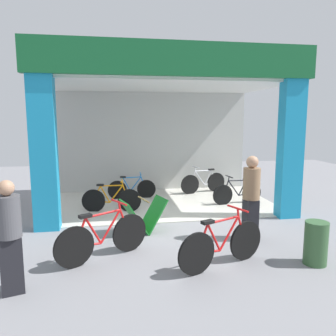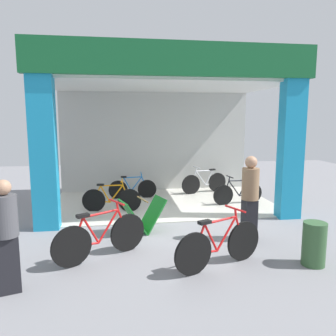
{
  "view_description": "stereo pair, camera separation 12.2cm",
  "coord_description": "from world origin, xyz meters",
  "views": [
    {
      "loc": [
        -1.38,
        -7.35,
        2.42
      ],
      "look_at": [
        0.0,
        0.91,
        1.15
      ],
      "focal_mm": 35.7,
      "sensor_mm": 36.0,
      "label": 1
    },
    {
      "loc": [
        -1.26,
        -7.37,
        2.42
      ],
      "look_at": [
        0.0,
        0.91,
        1.15
      ],
      "focal_mm": 35.7,
      "sensor_mm": 36.0,
      "label": 2
    }
  ],
  "objects": [
    {
      "name": "shop_facade",
      "position": [
        0.0,
        1.88,
        2.16
      ],
      "size": [
        6.35,
        3.97,
        4.02
      ],
      "color": "beige",
      "rests_on": "ground"
    },
    {
      "name": "bicycle_parked_1",
      "position": [
        0.34,
        -2.4,
        0.38
      ],
      "size": [
        1.61,
        0.72,
        0.95
      ],
      "color": "black",
      "rests_on": "ground"
    },
    {
      "name": "bicycle_inside_3",
      "position": [
        2.06,
        1.36,
        0.33
      ],
      "size": [
        1.48,
        0.41,
        0.82
      ],
      "color": "black",
      "rests_on": "ground"
    },
    {
      "name": "ground_plane",
      "position": [
        0.0,
        0.0,
        0.0
      ],
      "size": [
        20.31,
        20.31,
        0.0
      ],
      "primitive_type": "plane",
      "color": "gray",
      "rests_on": "ground"
    },
    {
      "name": "bicycle_inside_2",
      "position": [
        1.49,
        2.88,
        0.35
      ],
      "size": [
        1.56,
        0.53,
        0.88
      ],
      "color": "black",
      "rests_on": "ground"
    },
    {
      "name": "bicycle_parked_0",
      "position": [
        -1.58,
        -1.77,
        0.39
      ],
      "size": [
        1.54,
        0.93,
        0.97
      ],
      "color": "black",
      "rests_on": "ground"
    },
    {
      "name": "pedestrian_1",
      "position": [
        -2.79,
        -2.7,
        0.82
      ],
      "size": [
        0.41,
        0.41,
        1.6
      ],
      "color": "black",
      "rests_on": "ground"
    },
    {
      "name": "bicycle_inside_1",
      "position": [
        -0.84,
        2.48,
        0.31
      ],
      "size": [
        1.43,
        0.39,
        0.79
      ],
      "color": "black",
      "rests_on": "ground"
    },
    {
      "name": "pedestrian_0",
      "position": [
        1.3,
        -1.29,
        0.87
      ],
      "size": [
        0.34,
        0.34,
        1.68
      ],
      "color": "black",
      "rests_on": "ground"
    },
    {
      "name": "sandwich_board_sign",
      "position": [
        -0.76,
        -0.5,
        0.36
      ],
      "size": [
        1.04,
        0.82,
        0.73
      ],
      "color": "#197226",
      "rests_on": "ground"
    },
    {
      "name": "trash_bin",
      "position": [
        1.9,
        -2.56,
        0.36
      ],
      "size": [
        0.38,
        0.38,
        0.73
      ],
      "primitive_type": "cylinder",
      "color": "#335933",
      "rests_on": "ground"
    },
    {
      "name": "bicycle_inside_0",
      "position": [
        -1.44,
        1.15,
        0.33
      ],
      "size": [
        1.51,
        0.42,
        0.84
      ],
      "color": "black",
      "rests_on": "ground"
    }
  ]
}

